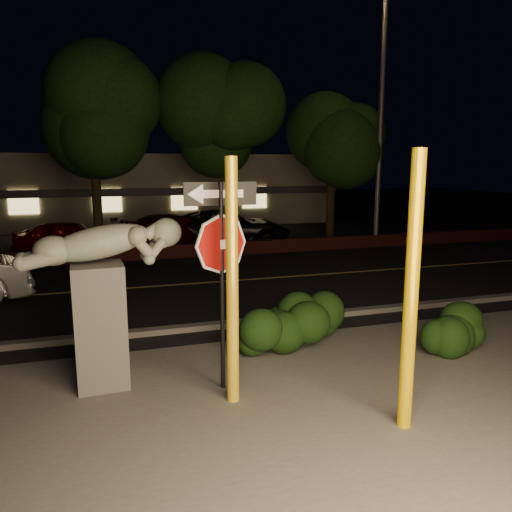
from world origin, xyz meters
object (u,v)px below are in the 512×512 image
(signpost, at_px, (221,245))
(streetlight, at_px, (378,100))
(parked_car_dark, at_px, (228,227))
(parked_car_darkred, at_px, (176,231))
(yellow_pole_left, at_px, (232,284))
(sculpture, at_px, (101,286))
(parked_car_red, at_px, (69,238))
(yellow_pole_right, at_px, (411,294))

(signpost, xyz_separation_m, streetlight, (9.23, 11.28, 3.70))
(streetlight, bearing_deg, parked_car_dark, 141.72)
(parked_car_darkred, bearing_deg, parked_car_dark, -106.18)
(yellow_pole_left, height_order, signpost, yellow_pole_left)
(parked_car_dark, bearing_deg, yellow_pole_left, 173.78)
(signpost, xyz_separation_m, sculpture, (-1.74, 0.69, -0.66))
(yellow_pole_left, xyz_separation_m, sculpture, (-1.78, 1.14, -0.16))
(sculpture, bearing_deg, streetlight, 41.75)
(parked_car_red, distance_m, parked_car_dark, 6.47)
(sculpture, bearing_deg, parked_car_dark, 65.55)
(sculpture, distance_m, parked_car_dark, 14.09)
(parked_car_darkred, bearing_deg, signpost, 152.24)
(sculpture, xyz_separation_m, parked_car_dark, (5.31, 13.02, -0.87))
(yellow_pole_left, relative_size, parked_car_darkred, 0.72)
(yellow_pole_left, bearing_deg, streetlight, 51.95)
(signpost, height_order, parked_car_darkred, signpost)
(yellow_pole_right, xyz_separation_m, parked_car_darkred, (-0.75, 15.31, -1.11))
(streetlight, height_order, parked_car_darkred, streetlight)
(yellow_pole_left, height_order, parked_car_red, yellow_pole_left)
(sculpture, xyz_separation_m, parked_car_darkred, (3.01, 12.77, -0.91))
(sculpture, bearing_deg, signpost, -23.82)
(signpost, bearing_deg, parked_car_dark, 75.30)
(signpost, relative_size, parked_car_darkred, 0.65)
(yellow_pole_right, bearing_deg, sculpture, 146.02)
(yellow_pole_left, bearing_deg, parked_car_darkred, 84.92)
(streetlight, relative_size, parked_car_dark, 1.85)
(yellow_pole_left, xyz_separation_m, streetlight, (9.19, 11.74, 4.19))
(yellow_pole_left, bearing_deg, sculpture, 147.21)
(yellow_pole_right, distance_m, signpost, 2.78)
(parked_car_red, bearing_deg, parked_car_darkred, -67.15)
(sculpture, xyz_separation_m, streetlight, (10.97, 10.60, 4.35))
(streetlight, xyz_separation_m, parked_car_darkred, (-7.95, 2.18, -5.26))
(sculpture, bearing_deg, parked_car_red, 92.95)
(signpost, height_order, parked_car_red, signpost)
(yellow_pole_right, bearing_deg, yellow_pole_left, 144.98)
(yellow_pole_right, height_order, streetlight, streetlight)
(parked_car_red, relative_size, parked_car_darkred, 0.80)
(signpost, bearing_deg, parked_car_darkred, 84.49)
(streetlight, bearing_deg, yellow_pole_left, -143.12)
(sculpture, height_order, streetlight, streetlight)
(yellow_pole_left, bearing_deg, signpost, 94.97)
(signpost, height_order, sculpture, signpost)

